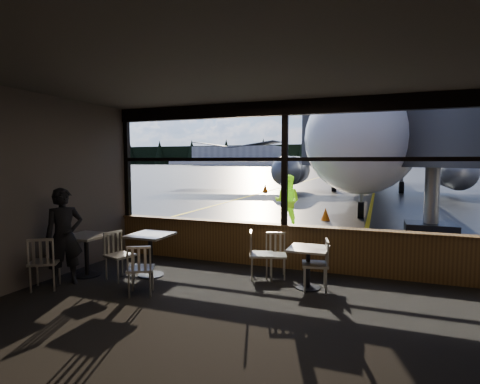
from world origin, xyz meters
The scene contains 31 objects.
ground_plane centered at (0.00, 120.00, 0.00)m, with size 520.00×520.00×0.00m, color black.
carpet_floor centered at (0.00, -3.00, 0.01)m, with size 8.00×6.00×0.01m, color black.
ceiling centered at (0.00, -3.00, 3.50)m, with size 8.00×6.00×0.04m, color #38332D.
wall_left centered at (-4.00, -3.00, 1.75)m, with size 0.04×6.00×3.50m, color #473E39.
wall_back centered at (0.00, -6.00, 1.75)m, with size 8.00×0.04×3.50m, color #473E39.
window_sill centered at (0.00, 0.00, 0.45)m, with size 8.00×0.28×0.90m, color #4C3117.
window_header centered at (0.00, 0.00, 3.35)m, with size 8.00×0.18×0.30m, color black.
mullion_left centered at (-3.95, 0.00, 2.20)m, with size 0.12×0.12×2.60m, color black.
mullion_centre centered at (0.00, 0.00, 2.20)m, with size 0.12×0.12×2.60m, color black.
window_transom centered at (0.00, 0.00, 2.30)m, with size 8.00×0.10×0.08m, color black.
airliner centered at (1.01, 20.11, 5.56)m, with size 30.34×36.40×11.12m, color white, non-canonical shape.
jet_bridge centered at (3.60, 5.50, 2.41)m, with size 9.03×11.03×4.81m, color #28282B, non-canonical shape.
cafe_table_near centered at (0.72, -1.12, 0.37)m, with size 0.67×0.67×0.74m, color #A19C94, non-canonical shape.
cafe_table_mid centered at (-2.32, -1.48, 0.42)m, with size 0.76×0.76×0.84m, color #A39D96, non-canonical shape.
cafe_table_left centered at (-3.49, -1.93, 0.41)m, with size 0.75×0.75×0.82m, color gray, non-canonical shape.
chair_near_e centered at (0.85, -1.19, 0.46)m, with size 0.50×0.50×0.92m, color #AFAB9E, non-canonical shape.
chair_near_w centered at (-0.21, -0.91, 0.47)m, with size 0.52×0.52×0.94m, color #B7B3A5, non-canonical shape.
chair_near_n centered at (0.01, -0.73, 0.44)m, with size 0.48×0.48×0.87m, color #B4AEA3, non-canonical shape.
chair_mid_s centered at (-1.87, -2.43, 0.44)m, with size 0.49×0.49×0.89m, color #ADA89C, non-canonical shape.
chair_mid_w centered at (-2.72, -1.90, 0.47)m, with size 0.51×0.51×0.93m, color #ABA79A, non-canonical shape.
chair_left_s centered at (-3.63, -2.79, 0.48)m, with size 0.52×0.52×0.96m, color beige, non-canonical shape.
passenger centered at (-3.49, -2.46, 0.89)m, with size 0.65×0.43×1.78m, color black.
ground_crew centered at (-1.03, 4.60, 0.90)m, with size 0.88×0.69×1.81m, color #BFF219.
cone_nose centered at (-0.04, 6.78, 0.24)m, with size 0.35×0.35×0.49m, color #E84107.
cone_wing centered at (-5.99, 18.62, 0.28)m, with size 0.40×0.40×0.56m, color orange.
hangar_left centered at (-70.00, 180.00, 5.50)m, with size 45.00×18.00×11.00m, color silver, non-canonical shape.
hangar_mid centered at (0.00, 185.00, 5.00)m, with size 38.00×15.00×10.00m, color silver, non-canonical shape.
fuel_tank_a centered at (-30.00, 182.00, 3.00)m, with size 8.00×8.00×6.00m, color silver.
fuel_tank_b centered at (-20.00, 182.00, 3.00)m, with size 8.00×8.00×6.00m, color silver.
fuel_tank_c centered at (-10.00, 182.00, 3.00)m, with size 8.00×8.00×6.00m, color silver.
treeline centered at (0.00, 210.00, 6.00)m, with size 360.00×3.00×12.00m, color black.
Camera 1 is at (1.86, -7.63, 2.26)m, focal length 28.00 mm.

